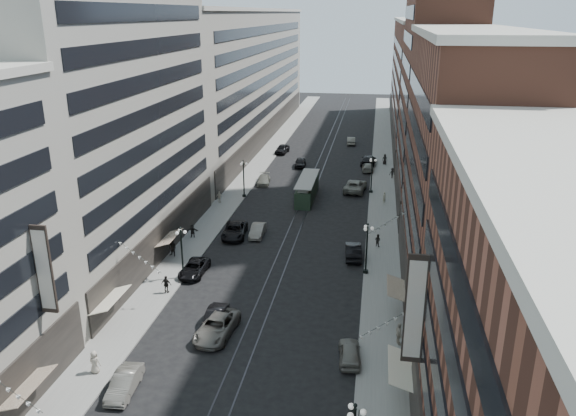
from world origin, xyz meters
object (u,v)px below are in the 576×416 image
Objects in this scene: car_10 at (353,251)px; car_11 at (355,186)px; pedestrian_5 at (192,231)px; pedestrian_7 at (378,240)px; pedestrian_1 at (95,362)px; car_4 at (350,352)px; pedestrian_extra_1 at (166,284)px; lamppost_se_far at (367,247)px; car_extra_0 at (217,327)px; lamppost_se_mid at (372,174)px; pedestrian_9 at (392,173)px; pedestrian_6 at (219,197)px; car_12 at (368,160)px; pedestrian_2 at (172,248)px; lamppost_sw_far at (182,251)px; car_2 at (194,268)px; streetcar at (307,189)px; car_8 at (264,180)px; car_extra_1 at (258,230)px; car_5 at (215,318)px; car_13 at (300,163)px; car_7 at (235,230)px; car_14 at (351,141)px; pedestrian_extra_0 at (385,159)px; car_extra_2 at (368,167)px; lamppost_sw_mid at (244,177)px; pedestrian_4 at (399,334)px; car_1 at (124,383)px; car_9 at (282,149)px; pedestrian_8 at (384,198)px.

car_11 is (-0.91, 24.72, 0.07)m from car_10.
pedestrian_5 is 1.07× the size of pedestrian_7.
car_10 is at bearing -118.79° from pedestrian_1.
car_4 is 2.38× the size of pedestrian_extra_1.
lamppost_se_far is 18.48m from car_extra_0.
lamppost_se_mid reaches higher than pedestrian_9.
pedestrian_6 is at bearing -78.63° from pedestrian_extra_1.
car_11 is at bearing 88.11° from car_12.
pedestrian_2 reaches higher than pedestrian_6.
lamppost_sw_far reaches higher than car_2.
car_10 is at bearing -17.79° from pedestrian_5.
pedestrian_6 is at bearing -159.94° from streetcar.
car_4 reaches higher than car_8.
car_5 is at bearing -89.73° from car_extra_1.
car_extra_0 reaches higher than car_13.
pedestrian_2 is (-1.71, 21.37, 0.06)m from pedestrian_1.
car_7 reaches higher than car_14.
pedestrian_extra_1 is at bearing -103.61° from pedestrian_extra_0.
pedestrian_extra_0 reaches higher than car_extra_1.
pedestrian_5 is at bearing 56.95° from car_extra_2.
lamppost_sw_mid is 4.82m from pedestrian_6.
pedestrian_9 reaches higher than car_4.
car_14 is (13.70, 37.97, -2.34)m from lamppost_sw_mid.
pedestrian_5 is at bearing -170.62° from car_7.
pedestrian_6 reaches higher than car_8.
pedestrian_9 reaches higher than car_5.
car_2 is 2.61× the size of pedestrian_4.
car_8 is at bearing 7.25° from pedestrian_4.
streetcar is 6.51× the size of pedestrian_9.
car_5 is 1.01× the size of car_extra_1.
car_extra_1 is 2.38× the size of pedestrian_extra_0.
pedestrian_7 is 0.82× the size of pedestrian_extra_0.
pedestrian_extra_1 is at bearing 141.94° from car_extra_0.
car_7 is (2.40, 11.91, -2.30)m from lamppost_sw_far.
lamppost_sw_mid is at bearing -168.55° from pedestrian_9.
car_12 is (15.73, 66.68, 0.16)m from car_1.
pedestrian_2 is at bearing 62.08° from car_11.
car_4 is 0.88× the size of car_8.
pedestrian_4 is at bearing -54.39° from car_extra_1.
car_4 is (15.73, 6.42, -0.01)m from car_1.
pedestrian_1 is at bearing 88.03° from pedestrian_7.
pedestrian_6 reaches higher than car_extra_2.
car_9 is 33.90m from pedestrian_8.
car_extra_0 is 9.34m from pedestrian_extra_1.
car_13 is at bearing -107.10° from pedestrian_6.
car_extra_2 is at bearing -91.24° from car_11.
pedestrian_1 is 0.32× the size of car_7.
car_5 is at bearing -78.94° from car_9.
car_1 is (-7.33, -46.18, -0.68)m from streetcar.
pedestrian_9 is (4.10, 52.08, 0.28)m from car_4.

